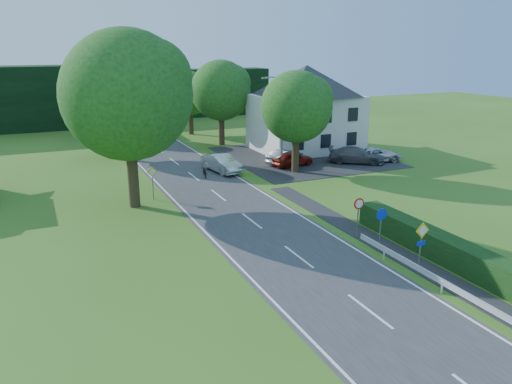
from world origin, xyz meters
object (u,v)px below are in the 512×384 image
streetlight (281,117)px  parked_car_grey (356,155)px  motorcycle (205,171)px  moving_car (222,163)px  parked_car_silver_a (285,156)px  parked_car_silver_b (377,154)px  parked_car_red (292,159)px  parasol (303,144)px

streetlight → parked_car_grey: bearing=-11.8°
motorcycle → moving_car: bearing=38.2°
streetlight → parked_car_silver_a: (0.99, 1.00, -3.76)m
motorcycle → parked_car_silver_b: parked_car_silver_b is taller
motorcycle → parked_car_silver_a: bearing=21.2°
parked_car_red → parked_car_silver_a: bearing=-0.8°
motorcycle → parasol: (11.70, 4.22, 0.62)m
motorcycle → parked_car_silver_a: size_ratio=0.41×
streetlight → moving_car: (-5.36, 0.51, -3.66)m
motorcycle → parked_car_grey: size_ratio=0.33×
streetlight → parasol: streetlight is taller
moving_car → parked_car_silver_a: moving_car is taller
parasol → parked_car_silver_a: bearing=-141.5°
parked_car_red → parasol: 5.15m
parked_car_silver_b → parasol: bearing=56.4°
motorcycle → parasol: parasol is taller
parked_car_red → parked_car_grey: bearing=-112.7°
moving_car → parked_car_red: (6.54, -0.65, -0.10)m
moving_car → parked_car_grey: 12.65m
parked_car_red → parked_car_silver_b: size_ratio=0.84×
parked_car_red → parasol: bearing=-50.1°
moving_car → parked_car_silver_a: 6.37m
streetlight → moving_car: bearing=174.6°
parked_car_red → parasol: (3.32, 3.92, 0.39)m
motorcycle → parked_car_silver_b: size_ratio=0.36×
parked_car_silver_a → parked_car_grey: bearing=-137.2°
parked_car_silver_a → parked_car_red: bearing=163.9°
streetlight → parked_car_silver_a: streetlight is taller
streetlight → parked_car_red: 3.94m
motorcycle → parked_car_grey: (14.34, -1.06, 0.30)m
parked_car_silver_a → parked_car_grey: parked_car_grey is taller
moving_car → parked_car_silver_a: size_ratio=1.15×
motorcycle → parked_car_silver_a: (8.20, 1.43, 0.23)m
parked_car_red → parked_car_silver_a: 1.15m
motorcycle → parked_car_silver_a: parked_car_silver_a is taller
streetlight → parked_car_red: streetlight is taller
streetlight → parked_car_red: bearing=-6.6°
parked_car_red → parked_car_silver_b: (8.14, -1.50, -0.02)m
parked_car_silver_a → streetlight: bearing=110.1°
parked_car_grey → parasol: bearing=62.5°
streetlight → parasol: (4.49, 3.79, -3.37)m
streetlight → moving_car: 6.51m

